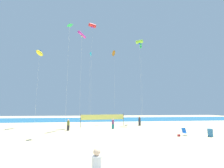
{
  "coord_description": "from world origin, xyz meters",
  "views": [
    {
      "loc": [
        -2.1,
        -16.95,
        3.21
      ],
      "look_at": [
        1.6,
        10.29,
        7.54
      ],
      "focal_mm": 25.31,
      "sensor_mm": 36.0,
      "label": 1
    }
  ],
  "objects_px": {
    "kite_orange_delta": "(114,53)",
    "kite_green_diamond": "(69,26)",
    "volleyball_net": "(103,118)",
    "beachgoer_olive_shirt": "(68,124)",
    "kite_red_tube": "(92,26)",
    "trash_barrel": "(210,133)",
    "folding_beach_chair": "(185,131)",
    "kite_lime_tube": "(139,42)",
    "beach_handbag": "(179,135)",
    "beachgoer_plum_shirt": "(113,123)",
    "kite_green_tube": "(141,46)",
    "kite_magenta_tube": "(82,35)",
    "beachgoer_charcoal_shirt": "(140,120)",
    "kite_cyan_delta": "(90,54)",
    "kite_yellow_inflatable": "(40,53)"
  },
  "relations": [
    {
      "from": "kite_red_tube",
      "to": "kite_green_diamond",
      "type": "height_order",
      "value": "kite_red_tube"
    },
    {
      "from": "beachgoer_olive_shirt",
      "to": "kite_yellow_inflatable",
      "type": "bearing_deg",
      "value": 32.6
    },
    {
      "from": "beachgoer_charcoal_shirt",
      "to": "folding_beach_chair",
      "type": "distance_m",
      "value": 11.98
    },
    {
      "from": "beachgoer_olive_shirt",
      "to": "kite_red_tube",
      "type": "height_order",
      "value": "kite_red_tube"
    },
    {
      "from": "beach_handbag",
      "to": "kite_green_diamond",
      "type": "distance_m",
      "value": 19.29
    },
    {
      "from": "beachgoer_plum_shirt",
      "to": "folding_beach_chair",
      "type": "relative_size",
      "value": 1.86
    },
    {
      "from": "folding_beach_chair",
      "to": "volleyball_net",
      "type": "distance_m",
      "value": 14.03
    },
    {
      "from": "kite_red_tube",
      "to": "kite_yellow_inflatable",
      "type": "distance_m",
      "value": 11.21
    },
    {
      "from": "folding_beach_chair",
      "to": "kite_green_diamond",
      "type": "height_order",
      "value": "kite_green_diamond"
    },
    {
      "from": "volleyball_net",
      "to": "beach_handbag",
      "type": "relative_size",
      "value": 26.7
    },
    {
      "from": "kite_orange_delta",
      "to": "kite_lime_tube",
      "type": "bearing_deg",
      "value": -34.17
    },
    {
      "from": "kite_red_tube",
      "to": "trash_barrel",
      "type": "bearing_deg",
      "value": -39.12
    },
    {
      "from": "kite_cyan_delta",
      "to": "kite_green_tube",
      "type": "bearing_deg",
      "value": 8.92
    },
    {
      "from": "folding_beach_chair",
      "to": "kite_green_tube",
      "type": "bearing_deg",
      "value": 81.25
    },
    {
      "from": "kite_orange_delta",
      "to": "kite_green_tube",
      "type": "distance_m",
      "value": 6.52
    },
    {
      "from": "kite_red_tube",
      "to": "kite_lime_tube",
      "type": "height_order",
      "value": "kite_red_tube"
    },
    {
      "from": "kite_orange_delta",
      "to": "kite_green_diamond",
      "type": "relative_size",
      "value": 1.14
    },
    {
      "from": "kite_cyan_delta",
      "to": "kite_green_diamond",
      "type": "relative_size",
      "value": 1.05
    },
    {
      "from": "beachgoer_plum_shirt",
      "to": "folding_beach_chair",
      "type": "height_order",
      "value": "beachgoer_plum_shirt"
    },
    {
      "from": "trash_barrel",
      "to": "kite_red_tube",
      "type": "distance_m",
      "value": 25.79
    },
    {
      "from": "folding_beach_chair",
      "to": "kite_lime_tube",
      "type": "xyz_separation_m",
      "value": [
        -1.42,
        12.13,
        16.81
      ]
    },
    {
      "from": "beachgoer_charcoal_shirt",
      "to": "beachgoer_olive_shirt",
      "type": "relative_size",
      "value": 1.08
    },
    {
      "from": "kite_lime_tube",
      "to": "kite_yellow_inflatable",
      "type": "bearing_deg",
      "value": -177.22
    },
    {
      "from": "kite_lime_tube",
      "to": "kite_cyan_delta",
      "type": "relative_size",
      "value": 1.17
    },
    {
      "from": "kite_yellow_inflatable",
      "to": "kite_green_diamond",
      "type": "xyz_separation_m",
      "value": [
        6.66,
        -9.92,
        0.45
      ]
    },
    {
      "from": "volleyball_net",
      "to": "beachgoer_olive_shirt",
      "type": "bearing_deg",
      "value": -143.11
    },
    {
      "from": "beach_handbag",
      "to": "kite_magenta_tube",
      "type": "xyz_separation_m",
      "value": [
        -12.05,
        7.55,
        15.46
      ]
    },
    {
      "from": "beachgoer_charcoal_shirt",
      "to": "kite_cyan_delta",
      "type": "bearing_deg",
      "value": -58.89
    },
    {
      "from": "beachgoer_plum_shirt",
      "to": "kite_lime_tube",
      "type": "relative_size",
      "value": 0.09
    },
    {
      "from": "trash_barrel",
      "to": "kite_green_diamond",
      "type": "height_order",
      "value": "kite_green_diamond"
    },
    {
      "from": "beachgoer_plum_shirt",
      "to": "kite_yellow_inflatable",
      "type": "relative_size",
      "value": 0.12
    },
    {
      "from": "beachgoer_olive_shirt",
      "to": "kite_green_tube",
      "type": "bearing_deg",
      "value": -79.33
    },
    {
      "from": "beach_handbag",
      "to": "kite_magenta_tube",
      "type": "bearing_deg",
      "value": 147.94
    },
    {
      "from": "trash_barrel",
      "to": "beach_handbag",
      "type": "height_order",
      "value": "trash_barrel"
    },
    {
      "from": "beachgoer_charcoal_shirt",
      "to": "beach_handbag",
      "type": "relative_size",
      "value": 6.06
    },
    {
      "from": "kite_red_tube",
      "to": "kite_green_diamond",
      "type": "distance_m",
      "value": 10.57
    },
    {
      "from": "kite_lime_tube",
      "to": "kite_green_tube",
      "type": "xyz_separation_m",
      "value": [
        1.3,
        3.09,
        0.46
      ]
    },
    {
      "from": "kite_yellow_inflatable",
      "to": "beachgoer_plum_shirt",
      "type": "bearing_deg",
      "value": -15.05
    },
    {
      "from": "volleyball_net",
      "to": "kite_red_tube",
      "type": "distance_m",
      "value": 17.57
    },
    {
      "from": "beachgoer_charcoal_shirt",
      "to": "kite_yellow_inflatable",
      "type": "height_order",
      "value": "kite_yellow_inflatable"
    },
    {
      "from": "volleyball_net",
      "to": "kite_cyan_delta",
      "type": "distance_m",
      "value": 13.48
    },
    {
      "from": "beachgoer_charcoal_shirt",
      "to": "kite_orange_delta",
      "type": "distance_m",
      "value": 15.78
    },
    {
      "from": "beachgoer_plum_shirt",
      "to": "kite_green_diamond",
      "type": "distance_m",
      "value": 15.97
    },
    {
      "from": "kite_green_tube",
      "to": "kite_cyan_delta",
      "type": "xyz_separation_m",
      "value": [
        -11.62,
        -1.82,
        -3.18
      ]
    },
    {
      "from": "kite_magenta_tube",
      "to": "volleyball_net",
      "type": "bearing_deg",
      "value": 41.96
    },
    {
      "from": "kite_red_tube",
      "to": "kite_lime_tube",
      "type": "xyz_separation_m",
      "value": [
        10.02,
        2.13,
        -1.78
      ]
    },
    {
      "from": "beachgoer_charcoal_shirt",
      "to": "volleyball_net",
      "type": "height_order",
      "value": "volleyball_net"
    },
    {
      "from": "trash_barrel",
      "to": "volleyball_net",
      "type": "bearing_deg",
      "value": 134.47
    },
    {
      "from": "volleyball_net",
      "to": "kite_yellow_inflatable",
      "type": "relative_size",
      "value": 0.57
    },
    {
      "from": "folding_beach_chair",
      "to": "beach_handbag",
      "type": "xyz_separation_m",
      "value": [
        -1.11,
        -0.58,
        -0.35
      ]
    }
  ]
}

